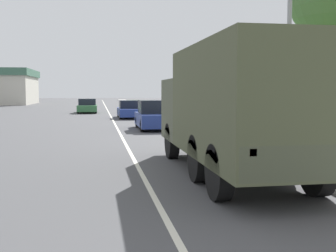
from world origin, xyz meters
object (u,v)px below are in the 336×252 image
car_nearest_ahead (153,116)px  lamp_post (283,16)px  pickup_truck (323,124)px  car_second_ahead (130,110)px  military_truck (233,106)px  car_third_ahead (87,106)px

car_nearest_ahead → lamp_post: size_ratio=0.57×
lamp_post → car_nearest_ahead: bearing=103.7°
car_nearest_ahead → pickup_truck: 10.35m
car_second_ahead → lamp_post: (3.12, -20.65, 3.75)m
car_nearest_ahead → car_second_ahead: (-0.53, 9.97, -0.08)m
military_truck → car_nearest_ahead: bearing=91.1°
car_second_ahead → pickup_truck: bearing=-74.1°
car_third_ahead → car_nearest_ahead: bearing=-77.7°
car_nearest_ahead → car_second_ahead: bearing=93.0°
military_truck → car_second_ahead: (-0.79, 22.99, -1.09)m
car_second_ahead → car_third_ahead: 9.16m
car_third_ahead → pickup_truck: (8.90, -27.56, 0.31)m
car_third_ahead → lamp_post: lamp_post is taller
car_second_ahead → pickup_truck: 19.85m
pickup_truck → lamp_post: 4.43m
car_second_ahead → pickup_truck: pickup_truck is taller
car_second_ahead → pickup_truck: size_ratio=0.84×
car_nearest_ahead → car_third_ahead: size_ratio=0.94×
pickup_truck → lamp_post: (-2.31, -1.56, 3.45)m
car_nearest_ahead → lamp_post: bearing=-76.3°
car_second_ahead → car_third_ahead: (-3.48, 8.48, -0.01)m
military_truck → car_third_ahead: 31.78m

